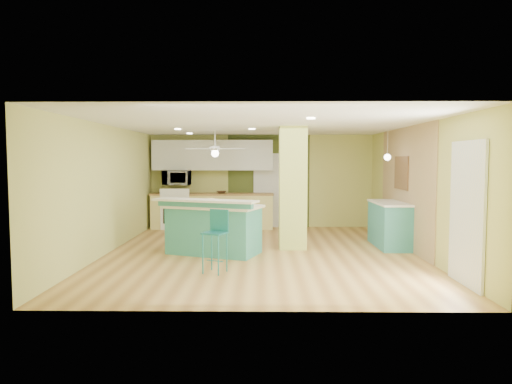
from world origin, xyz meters
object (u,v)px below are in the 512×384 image
at_px(bar_stool, 217,231).
at_px(side_counter, 389,224).
at_px(fruit_bowl, 221,192).
at_px(canister, 211,202).
at_px(peninsula, 213,228).

height_order(bar_stool, side_counter, bar_stool).
xyz_separation_m(fruit_bowl, canister, (0.10, -3.35, 0.05)).
distance_m(bar_stool, side_counter, 4.09).
xyz_separation_m(side_counter, fruit_bowl, (-3.76, 2.47, 0.50)).
height_order(peninsula, fruit_bowl, peninsula).
bearing_deg(side_counter, fruit_bowl, 146.68).
bearing_deg(canister, bar_stool, -79.73).
height_order(peninsula, canister, canister).
xyz_separation_m(peninsula, canister, (-0.04, -0.11, 0.51)).
distance_m(bar_stool, canister, 1.41).
bearing_deg(fruit_bowl, side_counter, -33.32).
relative_size(fruit_bowl, canister, 1.69).
xyz_separation_m(bar_stool, side_counter, (3.42, 2.23, -0.21)).
relative_size(peninsula, bar_stool, 2.13).
bearing_deg(fruit_bowl, canister, -88.34).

